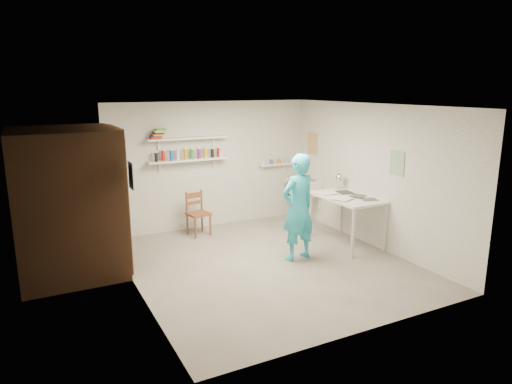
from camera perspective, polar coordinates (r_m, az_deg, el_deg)
name	(u,v)px	position (r m, az deg, el deg)	size (l,w,h in m)	color
floor	(268,264)	(7.13, 1.49, -8.98)	(4.00, 4.50, 0.02)	slate
ceiling	(269,105)	(6.62, 1.61, 10.84)	(4.00, 4.50, 0.02)	silver
wall_back	(212,165)	(8.78, -5.57, 3.39)	(4.00, 0.02, 2.40)	silver
wall_front	(371,229)	(4.98, 14.19, -4.48)	(4.00, 0.02, 2.40)	silver
wall_left	(132,203)	(6.09, -15.28, -1.33)	(0.02, 4.50, 2.40)	silver
wall_right	(373,176)	(7.92, 14.42, 1.98)	(0.02, 4.50, 2.40)	silver
doorway_recess	(118,200)	(7.14, -16.82, -0.99)	(0.02, 0.90, 2.00)	black
corridor_box	(67,202)	(7.05, -22.51, -1.21)	(1.40, 1.50, 2.10)	brown
door_lintel	(115,130)	(6.98, -17.23, 7.42)	(0.06, 1.05, 0.10)	brown
door_jamb_near	(127,208)	(6.67, -15.85, -1.91)	(0.06, 0.10, 2.00)	brown
door_jamb_far	(114,193)	(7.63, -17.37, -0.16)	(0.06, 0.10, 2.00)	brown
shelf_lower	(189,160)	(8.47, -8.41, 3.98)	(1.50, 0.22, 0.03)	white
shelf_upper	(188,138)	(8.42, -8.50, 6.67)	(1.50, 0.22, 0.03)	white
ledge_shelf	(275,164)	(9.29, 2.42, 3.47)	(0.70, 0.14, 0.03)	white
poster_left	(131,176)	(6.07, -15.38, 2.00)	(0.01, 0.28, 0.36)	#334C7F
poster_right_a	(312,143)	(9.26, 7.04, 6.04)	(0.01, 0.34, 0.42)	#995933
poster_right_b	(397,163)	(7.46, 17.21, 3.48)	(0.01, 0.30, 0.38)	#3F724C
belfast_sink	(304,187)	(9.19, 6.01, 0.63)	(0.48, 0.60, 0.30)	white
man	(298,207)	(7.08, 5.28, -1.93)	(0.61, 0.40, 1.68)	#29B5CD
wall_clock	(293,187)	(7.21, 4.63, 0.65)	(0.30, 0.30, 0.04)	beige
wooden_chair	(199,214)	(8.38, -7.20, -2.73)	(0.37, 0.35, 0.80)	brown
work_table	(347,220)	(8.00, 11.26, -3.48)	(0.76, 1.27, 0.85)	silver
desk_lamp	(340,177)	(8.36, 10.43, 1.82)	(0.16, 0.16, 0.16)	silver
spray_cans	(189,155)	(8.45, -8.43, 4.65)	(1.32, 0.06, 0.17)	black
book_stack	(158,134)	(8.25, -12.17, 7.09)	(0.28, 0.14, 0.17)	red
ledge_pots	(275,161)	(9.28, 2.42, 3.84)	(0.48, 0.07, 0.09)	silver
papers	(348,195)	(7.89, 11.40, -0.43)	(0.30, 0.22, 0.03)	silver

